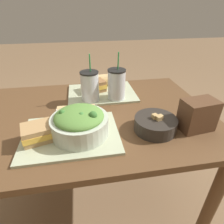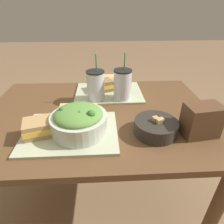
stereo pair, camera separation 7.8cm
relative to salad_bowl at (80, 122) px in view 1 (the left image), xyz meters
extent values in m
plane|color=#846647|center=(0.08, 0.17, -0.78)|extent=(12.00, 12.00, 0.00)
cube|color=brown|center=(0.08, 0.17, -0.08)|extent=(1.16, 0.81, 0.03)
cylinder|color=brown|center=(0.60, -0.17, -0.44)|extent=(0.06, 0.06, 0.69)
cylinder|color=brown|center=(-0.44, 0.52, -0.44)|extent=(0.06, 0.06, 0.69)
cylinder|color=brown|center=(0.60, 0.52, -0.44)|extent=(0.06, 0.06, 0.69)
cube|color=#B2BC99|center=(-0.04, 0.00, -0.06)|extent=(0.39, 0.30, 0.01)
cube|color=#B2BC99|center=(0.14, 0.39, -0.06)|extent=(0.39, 0.30, 0.01)
cylinder|color=beige|center=(0.00, 0.00, -0.02)|extent=(0.23, 0.23, 0.08)
ellipsoid|color=#5B8E3D|center=(0.00, 0.00, 0.03)|extent=(0.20, 0.20, 0.05)
sphere|color=#38702D|center=(-0.06, 0.01, 0.04)|extent=(0.03, 0.03, 0.03)
sphere|color=#427F38|center=(0.01, -0.02, 0.04)|extent=(0.03, 0.03, 0.03)
sphere|color=#38702D|center=(0.05, -0.03, 0.05)|extent=(0.03, 0.03, 0.03)
cube|color=beige|center=(0.00, 0.01, 0.04)|extent=(0.04, 0.05, 0.01)
cube|color=beige|center=(0.00, -0.04, 0.04)|extent=(0.06, 0.05, 0.01)
cube|color=beige|center=(-0.02, -0.04, 0.04)|extent=(0.06, 0.05, 0.01)
cylinder|color=#2D2823|center=(0.32, -0.01, -0.04)|extent=(0.18, 0.18, 0.06)
cylinder|color=brown|center=(0.32, -0.01, -0.01)|extent=(0.16, 0.16, 0.01)
cube|color=tan|center=(0.32, -0.03, 0.00)|extent=(0.03, 0.03, 0.02)
cube|color=tan|center=(0.34, -0.02, 0.00)|extent=(0.02, 0.02, 0.02)
cube|color=tan|center=(0.31, -0.01, 0.00)|extent=(0.03, 0.03, 0.02)
cube|color=tan|center=(-0.16, -0.01, -0.04)|extent=(0.14, 0.12, 0.02)
cube|color=#EFB742|center=(-0.16, -0.01, -0.02)|extent=(0.14, 0.13, 0.02)
cube|color=tan|center=(-0.16, -0.01, 0.00)|extent=(0.14, 0.12, 0.02)
cylinder|color=tan|center=(-0.01, 0.11, -0.02)|extent=(0.17, 0.08, 0.07)
cylinder|color=beige|center=(0.07, 0.11, -0.02)|extent=(0.01, 0.07, 0.07)
cube|color=olive|center=(0.10, 0.42, -0.04)|extent=(0.13, 0.13, 0.02)
cube|color=#EFB742|center=(0.10, 0.42, -0.02)|extent=(0.14, 0.14, 0.02)
cube|color=olive|center=(0.10, 0.42, 0.00)|extent=(0.13, 0.13, 0.02)
cylinder|color=tan|center=(0.16, 0.50, -0.02)|extent=(0.15, 0.09, 0.07)
cylinder|color=beige|center=(0.23, 0.51, -0.02)|extent=(0.01, 0.07, 0.07)
cylinder|color=silver|center=(0.06, 0.30, 0.02)|extent=(0.10, 0.10, 0.15)
cylinder|color=black|center=(0.06, 0.30, 0.01)|extent=(0.08, 0.08, 0.13)
cylinder|color=black|center=(0.06, 0.30, 0.10)|extent=(0.10, 0.10, 0.01)
cylinder|color=green|center=(0.07, 0.30, 0.15)|extent=(0.01, 0.02, 0.10)
cylinder|color=silver|center=(0.21, 0.30, 0.02)|extent=(0.10, 0.10, 0.16)
cylinder|color=maroon|center=(0.21, 0.30, 0.01)|extent=(0.08, 0.08, 0.13)
cylinder|color=black|center=(0.21, 0.30, 0.11)|extent=(0.10, 0.10, 0.01)
cylinder|color=green|center=(0.22, 0.30, 0.15)|extent=(0.01, 0.02, 0.10)
cube|color=brown|center=(0.50, -0.03, 0.00)|extent=(0.15, 0.11, 0.14)
cube|color=silver|center=(-0.02, 0.20, -0.06)|extent=(0.20, 0.15, 0.00)
camera|label=1|loc=(0.02, -0.64, 0.42)|focal=30.00mm
camera|label=2|loc=(0.10, -0.65, 0.42)|focal=30.00mm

